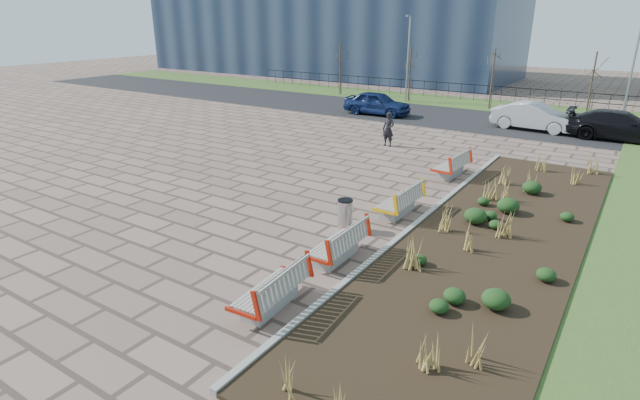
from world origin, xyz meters
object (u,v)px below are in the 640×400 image
Objects in this scene: lamp_west at (408,60)px; bench_c at (398,200)px; bench_b at (336,242)px; bench_d at (451,164)px; car_blue at (377,103)px; car_silver at (534,117)px; lamp_east at (632,71)px; bench_a at (269,287)px; pedestrian at (388,129)px; litter_bin at (345,215)px; car_black at (620,126)px.

bench_c is at bearing -66.49° from lamp_west.
bench_b is 8.76m from bench_d.
bench_c is 17.30m from car_blue.
lamp_east is (4.03, 4.91, 2.27)m from car_silver.
bench_a is 2.78m from bench_b.
pedestrian reaches higher than car_blue.
bench_c is 22.70m from lamp_west.
pedestrian is at bearing 109.05° from litter_bin.
bench_d is 0.35× the size of lamp_west.
lamp_west is (-4.74, 12.69, 2.21)m from pedestrian.
bench_b is at bearing -101.53° from lamp_east.
lamp_east is (13.49, 5.62, 2.29)m from car_blue.
car_silver is (0.97, 19.60, 0.27)m from bench_b.
bench_d is at bearing -142.36° from car_blue.
lamp_west is (-9.00, 15.75, 2.54)m from bench_d.
pedestrian is 8.24m from car_blue.
pedestrian is 0.28× the size of lamp_west.
bench_d is (0.00, 8.76, 0.00)m from bench_b.
bench_d is 13.22m from car_blue.
bench_a is 0.35× the size of lamp_east.
car_silver is 11.35m from lamp_west.
lamp_east reaches higher than car_blue.
pedestrian reaches higher than bench_d.
bench_b is at bearing -158.12° from car_blue.
pedestrian reaches higher than litter_bin.
car_blue is at bearing 133.75° from bench_d.
car_silver is at bearing 87.83° from bench_c.
car_silver is at bearing -88.06° from car_blue.
car_black is at bearing 73.13° from bench_a.
bench_c is at bearing -179.39° from car_silver.
lamp_east is at bearing 55.73° from pedestrian.
car_silver is at bearing 88.68° from bench_d.
car_black is at bearing -19.63° from lamp_west.
car_silver reaches higher than car_blue.
pedestrian is (-3.45, 9.99, 0.37)m from litter_bin.
bench_c is at bearing -152.91° from car_blue.
car_blue is at bearing -84.80° from lamp_west.
bench_d reaches higher than litter_bin.
car_blue is 13.68m from car_black.
bench_a is 0.46× the size of car_silver.
bench_a is 28.86m from lamp_west.
litter_bin is 10.57m from pedestrian.
car_black is (5.18, 22.24, 0.26)m from bench_a.
lamp_east is (5.00, 15.75, 2.54)m from bench_d.
car_silver is (5.23, 7.78, -0.06)m from pedestrian.
lamp_east is (5.00, 27.30, 2.54)m from bench_a.
bench_a is 4.69m from litter_bin.
car_silver is at bearing -26.24° from lamp_west.
litter_bin is at bearing -110.82° from bench_c.
lamp_east reaches higher than bench_c.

